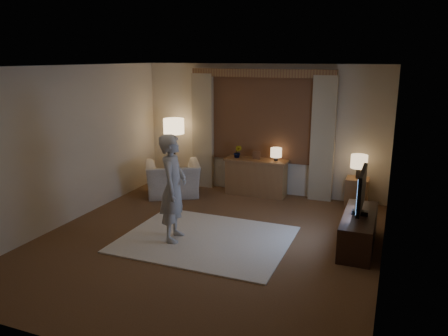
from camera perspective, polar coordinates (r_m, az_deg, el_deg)
The scene contains 13 objects.
room at distance 6.77m, azimuth -0.66°, elevation 2.47°, with size 5.04×5.54×2.64m.
rug at distance 6.79m, azimuth -2.40°, elevation -9.27°, with size 2.50×2.00×0.02m, color #F5E5CE.
sideboard at distance 8.84m, azimuth 4.21°, elevation -1.31°, with size 1.20×0.40×0.70m, color brown.
picture_frame at distance 8.73m, azimuth 4.27°, elevation 1.54°, with size 0.16×0.02×0.20m, color brown.
plant at distance 8.84m, azimuth 1.80°, elevation 2.07°, with size 0.17×0.13×0.30m, color #999999.
table_lamp_sideboard at distance 8.60m, azimuth 6.82°, elevation 1.95°, with size 0.22×0.22×0.30m.
floor_lamp at distance 9.20m, azimuth -6.56°, elevation 4.96°, with size 0.43×0.43×1.48m.
armchair at distance 8.83m, azimuth -6.69°, elevation -1.45°, with size 1.05×0.91×0.68m, color beige.
side_table at distance 8.46m, azimuth 16.93°, elevation -3.13°, with size 0.40×0.40×0.56m, color brown.
table_lamp_side at distance 8.31m, azimuth 17.22°, elevation 0.74°, with size 0.30×0.30×0.44m.
tv_stand at distance 6.76m, azimuth 17.15°, elevation -7.84°, with size 0.45×1.40×0.50m, color black.
tv at distance 6.55m, azimuth 17.53°, elevation -2.80°, with size 0.23×0.93×0.67m.
person at distance 6.54m, azimuth -6.64°, elevation -2.61°, with size 0.59×0.39×1.62m, color #B3AFA5.
Camera 1 is at (2.53, -5.63, 2.72)m, focal length 35.00 mm.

